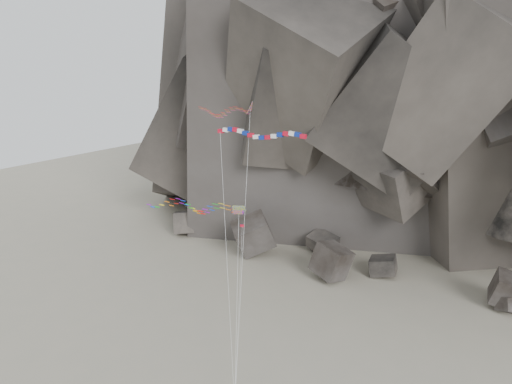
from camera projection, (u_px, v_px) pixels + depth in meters
The scene contains 7 objects.
ground at pixel (225, 357), 63.77m from camera, with size 260.00×260.00×0.00m, color gray.
headland at pixel (413, 33), 109.22m from camera, with size 110.00×70.00×84.00m, color #4E4640, non-canonical shape.
boulder_field at pixel (286, 246), 95.10m from camera, with size 69.19×18.16×9.49m.
delta_kite at pixel (221, 111), 60.76m from camera, with size 15.06×13.51×30.54m.
banner_kite at pixel (260, 135), 55.86m from camera, with size 11.08×11.65×27.56m.
parafoil_kite at pixel (188, 205), 59.48m from camera, with size 19.15×7.67×19.57m.
pennant_kite at pixel (241, 260), 61.13m from camera, with size 8.56×13.64×14.68m.
Camera 1 is at (33.99, -44.66, 37.12)m, focal length 35.00 mm.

